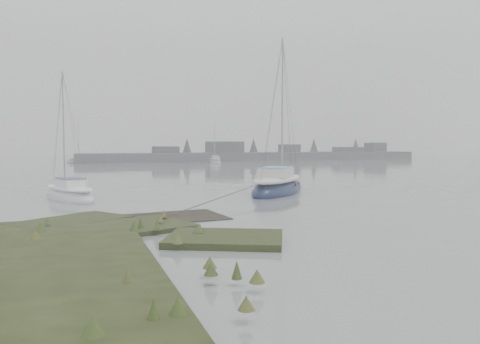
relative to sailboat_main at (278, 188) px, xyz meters
name	(u,v)px	position (x,y,z in m)	size (l,w,h in m)	color
ground	(119,176)	(-7.86, 18.01, -0.32)	(160.00, 160.00, 0.00)	slate
far_shoreline	(260,155)	(18.98, 49.91, 0.53)	(60.00, 8.00, 4.15)	#4C4F51
sailboat_main	(278,188)	(0.00, 0.00, 0.00)	(6.52, 7.16, 10.32)	#0C1634
sailboat_white	(70,195)	(-11.99, 0.67, -0.09)	(3.51, 5.61, 7.53)	silver
sailboat_far_b	(215,162)	(8.35, 41.82, -0.09)	(2.59, 5.36, 7.26)	#B7BEC2
sailboat_far_c	(83,161)	(-10.46, 51.32, -0.10)	(4.98, 1.76, 6.97)	#A5A9AE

